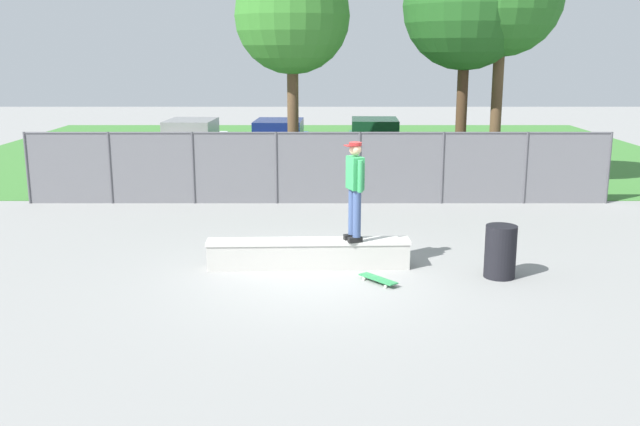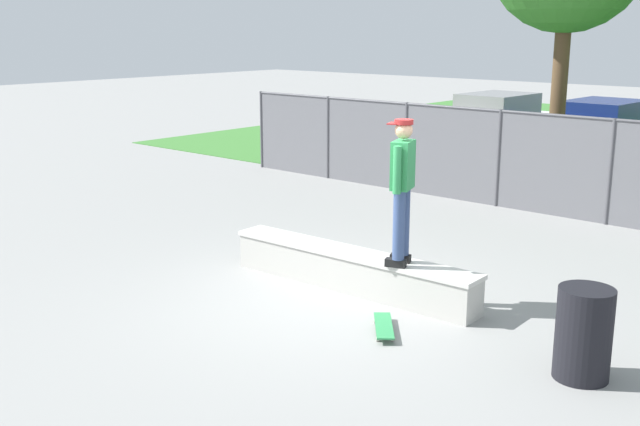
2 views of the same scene
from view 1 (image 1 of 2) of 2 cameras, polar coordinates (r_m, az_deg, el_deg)
name	(u,v)px [view 1 (image 1 of 2)]	position (r m, az deg, el deg)	size (l,w,h in m)	color
ground_plane	(320,278)	(12.78, -0.01, -5.28)	(80.00, 80.00, 0.00)	gray
grass_strip	(322,150)	(29.15, 0.13, 5.07)	(27.44, 20.00, 0.02)	#3D7A33
concrete_ledge	(311,254)	(13.33, -0.70, -3.28)	(3.82, 0.60, 0.54)	#B7B5AD
skateboarder	(358,186)	(12.97, 3.06, 2.16)	(0.38, 0.57, 1.84)	black
skateboard	(381,279)	(12.55, 4.93, -5.33)	(0.66, 0.74, 0.09)	#2D8C4C
chainlink_fence	(321,165)	(18.81, 0.07, 3.87)	(15.51, 0.07, 1.92)	#4C4C51
tree_near_left	(295,17)	(20.31, -2.00, 15.48)	(3.20, 3.20, 6.54)	brown
tree_near_right	(469,7)	(21.46, 11.92, 15.91)	(3.63, 3.63, 7.05)	#47301E
car_white	(195,143)	(25.37, -9.99, 5.58)	(2.16, 4.27, 1.66)	silver
car_blue	(282,143)	(24.90, -3.06, 5.63)	(2.16, 4.27, 1.66)	#233D9E
car_green	(377,142)	(25.33, 4.63, 5.73)	(2.16, 4.27, 1.66)	#1E6638
trash_bin	(503,252)	(13.13, 14.54, -3.03)	(0.56, 0.56, 0.95)	black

